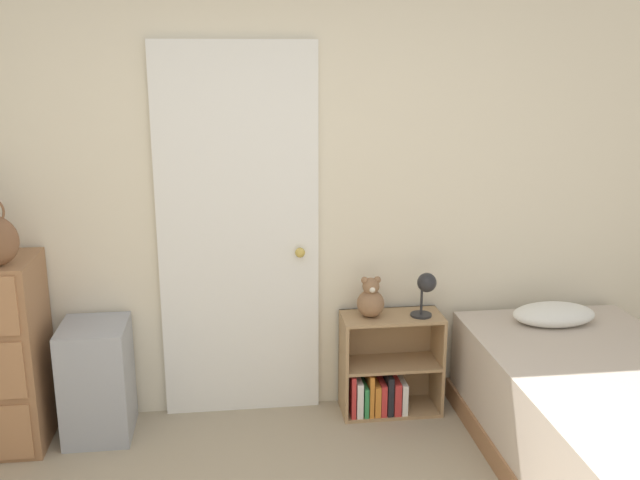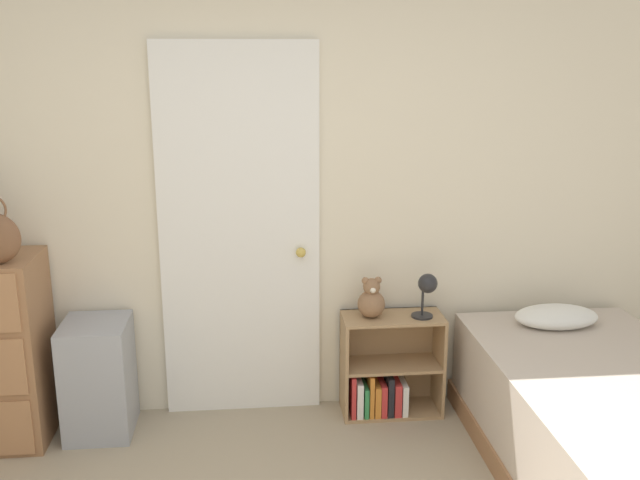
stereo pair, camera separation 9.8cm
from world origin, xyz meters
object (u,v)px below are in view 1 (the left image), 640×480
bookshelf (385,375)px  bed (611,428)px  storage_bin (97,380)px  teddy_bear (371,300)px  desk_lamp (426,287)px

bookshelf → bed: size_ratio=0.31×
storage_bin → teddy_bear: bearing=2.3°
teddy_bear → bed: 1.37m
bed → bookshelf: bearing=138.4°
bookshelf → desk_lamp: desk_lamp is taller
bookshelf → storage_bin: bearing=-177.8°
bookshelf → desk_lamp: (0.21, -0.04, 0.54)m
storage_bin → desk_lamp: 1.86m
bookshelf → teddy_bear: bearing=-178.1°
teddy_bear → bookshelf: bearing=1.9°
storage_bin → desk_lamp: size_ratio=2.47×
desk_lamp → bed: 1.16m
bookshelf → desk_lamp: 0.58m
storage_bin → desk_lamp: (1.81, 0.02, 0.45)m
bookshelf → bed: bed is taller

